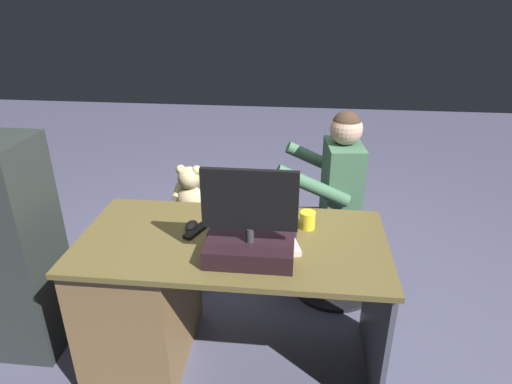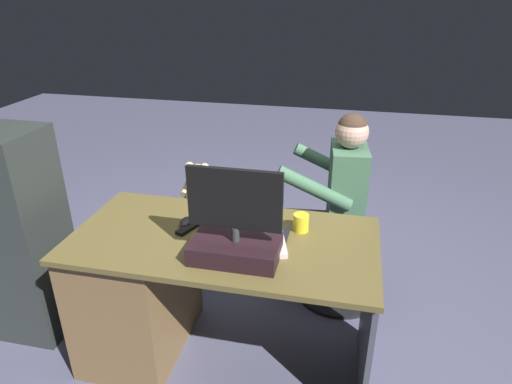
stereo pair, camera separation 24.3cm
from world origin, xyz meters
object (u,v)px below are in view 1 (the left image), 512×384
Objects in this scene: cup at (308,220)px; visitor_chair at (335,254)px; desk at (161,292)px; person at (326,191)px; tv_remote at (196,231)px; keyboard at (253,232)px; monitor at (250,236)px; teddy_bear at (191,191)px; computer_mouse at (192,226)px; office_chair_teddy at (193,236)px.

visitor_chair is at bearing -110.62° from cup.
person is (-0.84, -0.69, 0.30)m from desk.
tv_remote is at bearing -168.41° from desk.
keyboard is at bearing 53.23° from visitor_chair.
monitor is at bearing 93.24° from keyboard.
person is at bearing -112.81° from tv_remote.
visitor_chair is (-0.95, 0.11, -0.34)m from teddy_bear.
teddy_bear reaches higher than computer_mouse.
monitor reaches higher than teddy_bear.
monitor is 0.36m from tv_remote.
cup is (-0.56, -0.07, 0.03)m from computer_mouse.
desk is 0.81m from teddy_bear.
office_chair_teddy is at bearing -40.09° from cup.
keyboard reaches higher than tv_remote.
cup is (-0.25, -0.29, -0.07)m from monitor.
computer_mouse is (-0.17, -0.07, 0.36)m from desk.
visitor_chair is at bearing -143.88° from desk.
office_chair_teddy is (0.50, -0.92, -0.58)m from monitor.
desk is at bearing 11.22° from cup.
office_chair_teddy is (0.22, -0.74, -0.48)m from tv_remote.
teddy_bear is at bearing -90.00° from office_chair_teddy.
monitor is 1.09m from teddy_bear.
tv_remote is 0.13× the size of person.
keyboard is 0.91m from visitor_chair.
desk reaches higher than visitor_chair.
computer_mouse reaches higher than office_chair_teddy.
cup reaches higher than tv_remote.
teddy_bear is at bearing -40.61° from cup.
tv_remote is 0.30× the size of office_chair_teddy.
cup is 0.18× the size of office_chair_teddy.
keyboard is at bearing 177.67° from computer_mouse.
cup is 1.11m from office_chair_teddy.
keyboard is 0.99m from office_chair_teddy.
office_chair_teddy is 0.42× the size of person.
desk is 0.40m from tv_remote.
cup is 0.26× the size of teddy_bear.
person is (-0.68, -0.61, -0.06)m from computer_mouse.
tv_remote is 1.09m from visitor_chair.
person is (-0.65, -0.65, -0.05)m from tv_remote.
person reaches higher than computer_mouse.
visitor_chair is (-0.95, 0.10, -0.01)m from office_chair_teddy.
office_chair_teddy is 0.33m from teddy_bear.
cup reaches higher than office_chair_teddy.
computer_mouse is at bearing -28.04° from tv_remote.
teddy_bear is 0.63× the size of visitor_chair.
keyboard is 0.27m from cup.
cup is (-0.73, -0.14, 0.38)m from desk.
cup is 0.16× the size of visitor_chair.
desk is 0.40m from computer_mouse.
monitor is 0.85× the size of office_chair_teddy.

